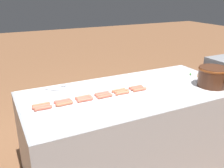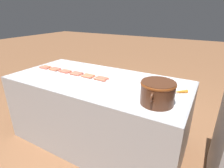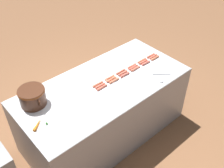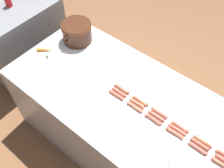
# 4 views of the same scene
# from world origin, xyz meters

# --- Properties ---
(ground_plane) EXTENTS (20.00, 20.00, 0.00)m
(ground_plane) POSITION_xyz_m (0.00, 0.00, 0.00)
(ground_plane) COLOR brown
(griddle_counter) EXTENTS (0.97, 2.03, 0.83)m
(griddle_counter) POSITION_xyz_m (0.00, 0.00, 0.41)
(griddle_counter) COLOR #9EA0A5
(griddle_counter) RESTS_ON ground_plane
(hot_dog_0) EXTENTS (0.03, 0.15, 0.03)m
(hot_dog_0) POSITION_xyz_m (-0.05, -0.83, 0.84)
(hot_dog_0) COLOR #CE6E4C
(hot_dog_0) RESTS_ON griddle_counter
(hot_dog_1) EXTENTS (0.03, 0.15, 0.03)m
(hot_dog_1) POSITION_xyz_m (-0.05, -0.66, 0.84)
(hot_dog_1) COLOR #D06454
(hot_dog_1) RESTS_ON griddle_counter
(hot_dog_2) EXTENTS (0.03, 0.15, 0.03)m
(hot_dog_2) POSITION_xyz_m (-0.04, -0.47, 0.84)
(hot_dog_2) COLOR #D76D52
(hot_dog_2) RESTS_ON griddle_counter
(hot_dog_3) EXTENTS (0.03, 0.15, 0.03)m
(hot_dog_3) POSITION_xyz_m (-0.05, -0.29, 0.84)
(hot_dog_3) COLOR #CD6453
(hot_dog_3) RESTS_ON griddle_counter
(hot_dog_4) EXTENTS (0.03, 0.15, 0.03)m
(hot_dog_4) POSITION_xyz_m (-0.04, -0.12, 0.84)
(hot_dog_4) COLOR #D07250
(hot_dog_4) RESTS_ON griddle_counter
(hot_dog_5) EXTENTS (0.03, 0.15, 0.03)m
(hot_dog_5) POSITION_xyz_m (-0.05, 0.06, 0.84)
(hot_dog_5) COLOR #D2644D
(hot_dog_5) RESTS_ON griddle_counter
(hot_dog_6) EXTENTS (0.03, 0.15, 0.03)m
(hot_dog_6) POSITION_xyz_m (-0.01, -0.84, 0.84)
(hot_dog_6) COLOR #D36951
(hot_dog_6) RESTS_ON griddle_counter
(hot_dog_7) EXTENTS (0.03, 0.15, 0.03)m
(hot_dog_7) POSITION_xyz_m (-0.01, -0.65, 0.84)
(hot_dog_7) COLOR #CE634C
(hot_dog_7) RESTS_ON griddle_counter
(hot_dog_8) EXTENTS (0.03, 0.15, 0.03)m
(hot_dog_8) POSITION_xyz_m (-0.01, -0.47, 0.84)
(hot_dog_8) COLOR #D26450
(hot_dog_8) RESTS_ON griddle_counter
(hot_dog_9) EXTENTS (0.03, 0.15, 0.03)m
(hot_dog_9) POSITION_xyz_m (-0.01, -0.29, 0.84)
(hot_dog_9) COLOR #CC6A53
(hot_dog_9) RESTS_ON griddle_counter
(hot_dog_10) EXTENTS (0.04, 0.15, 0.03)m
(hot_dog_10) POSITION_xyz_m (-0.01, -0.11, 0.84)
(hot_dog_10) COLOR #D6714F
(hot_dog_10) RESTS_ON griddle_counter
(hot_dog_11) EXTENTS (0.03, 0.15, 0.03)m
(hot_dog_11) POSITION_xyz_m (-0.01, 0.06, 0.84)
(hot_dog_11) COLOR #CF644E
(hot_dog_11) RESTS_ON griddle_counter
(hot_dog_12) EXTENTS (0.03, 0.15, 0.03)m
(hot_dog_12) POSITION_xyz_m (0.03, -0.83, 0.84)
(hot_dog_12) COLOR #D2644D
(hot_dog_12) RESTS_ON griddle_counter
(hot_dog_13) EXTENTS (0.03, 0.15, 0.03)m
(hot_dog_13) POSITION_xyz_m (0.03, -0.66, 0.84)
(hot_dog_13) COLOR #CA6C4C
(hot_dog_13) RESTS_ON griddle_counter
(hot_dog_14) EXTENTS (0.03, 0.15, 0.03)m
(hot_dog_14) POSITION_xyz_m (0.02, -0.48, 0.84)
(hot_dog_14) COLOR #D76851
(hot_dog_14) RESTS_ON griddle_counter
(hot_dog_15) EXTENTS (0.03, 0.15, 0.03)m
(hot_dog_15) POSITION_xyz_m (0.03, -0.30, 0.84)
(hot_dog_15) COLOR #D0674F
(hot_dog_15) RESTS_ON griddle_counter
(hot_dog_16) EXTENTS (0.03, 0.15, 0.03)m
(hot_dog_16) POSITION_xyz_m (0.03, -0.12, 0.84)
(hot_dog_16) COLOR #D87252
(hot_dog_16) RESTS_ON griddle_counter
(hot_dog_17) EXTENTS (0.03, 0.15, 0.03)m
(hot_dog_17) POSITION_xyz_m (0.03, 0.06, 0.84)
(hot_dog_17) COLOR #D46D50
(hot_dog_17) RESTS_ON griddle_counter
(bean_pot) EXTENTS (0.35, 0.28, 0.19)m
(bean_pot) POSITION_xyz_m (0.24, 0.76, 0.94)
(bean_pot) COLOR #472616
(bean_pot) RESTS_ON griddle_counter
(serving_spoon) EXTENTS (0.20, 0.23, 0.02)m
(serving_spoon) POSITION_xyz_m (-0.38, -0.57, 0.84)
(serving_spoon) COLOR #B7B7BC
(serving_spoon) RESTS_ON griddle_counter
(carrot) EXTENTS (0.13, 0.16, 0.03)m
(carrot) POSITION_xyz_m (-0.06, 0.87, 0.85)
(carrot) COLOR orange
(carrot) RESTS_ON griddle_counter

